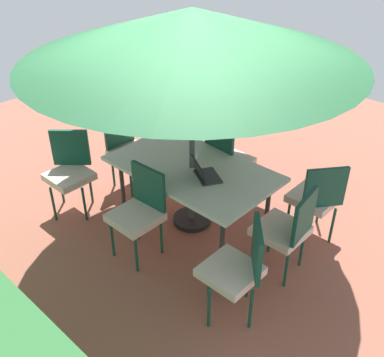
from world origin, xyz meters
name	(u,v)px	position (x,y,z in m)	size (l,w,h in m)	color
ground_plane	(192,222)	(0.00, 0.00, -0.01)	(10.00, 10.00, 0.02)	#935442
dining_table	(192,171)	(0.00, 0.00, 0.69)	(1.82, 1.07, 0.75)	silver
patio_umbrella	(192,35)	(0.00, 0.00, 2.16)	(3.28, 3.28, 2.41)	#4C4C4C
chair_southeast	(166,128)	(1.18, -0.74, 0.55)	(0.58, 0.58, 0.98)	beige
chair_west	(287,228)	(-1.22, -0.02, 0.55)	(0.49, 0.48, 0.98)	beige
chair_northeast	(70,169)	(1.23, 0.77, 0.55)	(0.59, 0.59, 0.98)	beige
chair_northwest	(238,266)	(-1.20, 0.71, 0.55)	(0.59, 0.58, 0.98)	beige
chair_southwest	(317,196)	(-1.16, -0.69, 0.55)	(0.58, 0.58, 0.98)	beige
chair_south	(227,159)	(0.04, -0.67, 0.55)	(0.47, 0.48, 0.98)	beige
chair_east	(128,147)	(1.16, -0.05, 0.55)	(0.46, 0.46, 0.98)	beige
chair_north	(139,209)	(0.04, 0.74, 0.55)	(0.46, 0.47, 0.98)	beige
laptop	(204,174)	(-0.24, 0.07, 0.79)	(0.40, 0.37, 0.21)	#2D2D33
cup	(195,155)	(0.10, -0.16, 0.79)	(0.07, 0.07, 0.08)	white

